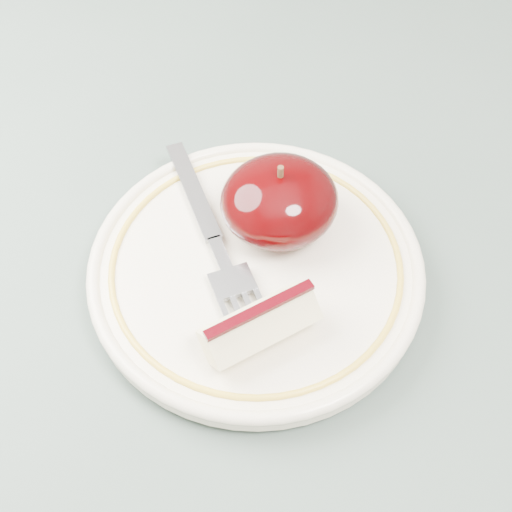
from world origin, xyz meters
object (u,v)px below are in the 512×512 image
object	(u,v)px
apple_half	(279,201)
fork	(215,241)
table	(279,410)
plate	(256,268)

from	to	relation	value
apple_half	fork	xyz separation A→B (m)	(-0.05, -0.01, -0.02)
table	plate	distance (m)	0.12
fork	table	bearing A→B (deg)	-168.62
apple_half	fork	size ratio (longest dim) A/B	0.44
table	plate	world-z (taller)	plate
table	plate	bearing A→B (deg)	91.40
plate	table	bearing A→B (deg)	-88.60
table	apple_half	distance (m)	0.16
table	fork	size ratio (longest dim) A/B	5.14
apple_half	plate	bearing A→B (deg)	-129.77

